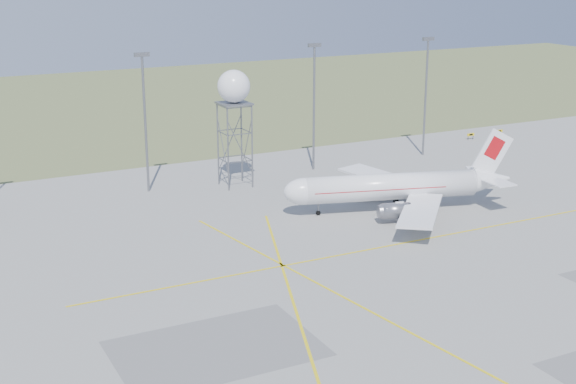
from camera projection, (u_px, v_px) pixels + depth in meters
name	position (u px, v px, depth m)	size (l,w,h in m)	color
ground	(505.00, 372.00, 67.24)	(400.00, 400.00, 0.00)	gray
grass_strip	(93.00, 106.00, 186.82)	(400.00, 120.00, 0.03)	#526437
mast_b	(145.00, 111.00, 115.84)	(2.20, 0.50, 20.50)	slate
mast_c	(314.00, 96.00, 128.08)	(2.20, 0.50, 20.50)	slate
mast_d	(426.00, 87.00, 137.70)	(2.20, 0.50, 20.50)	slate
taxi_sign_near	(471.00, 135.00, 152.79)	(1.60, 0.17, 1.20)	black
taxi_sign_far	(499.00, 131.00, 155.85)	(1.60, 0.17, 1.20)	black
airliner_main	(394.00, 187.00, 109.11)	(31.87, 30.24, 11.01)	white
radar_tower	(234.00, 122.00, 119.28)	(4.88, 4.88, 17.65)	slate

